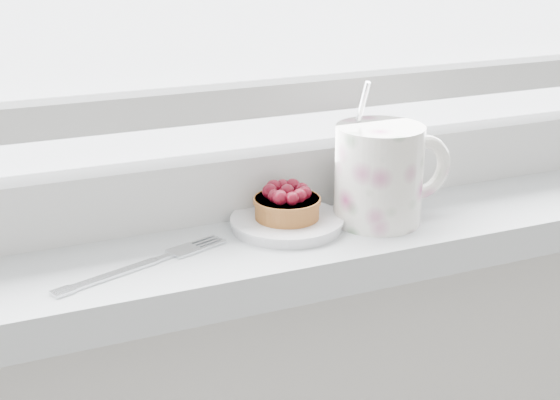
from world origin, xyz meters
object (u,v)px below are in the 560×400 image
saucer (287,223)px  fork (142,265)px  raspberry_tart (287,203)px  floral_mug (382,172)px

saucer → fork: 0.17m
raspberry_tart → saucer: bearing=-73.7°
floral_mug → fork: bearing=-177.1°
raspberry_tart → fork: (-0.17, -0.04, -0.03)m
raspberry_tart → floral_mug: bearing=-11.9°
saucer → raspberry_tart: raspberry_tart is taller
raspberry_tart → fork: 0.18m
floral_mug → fork: floral_mug is taller
saucer → raspberry_tart: (-0.00, 0.00, 0.02)m
saucer → floral_mug: 0.12m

